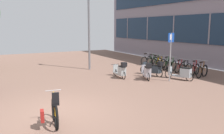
{
  "coord_description": "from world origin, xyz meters",
  "views": [
    {
      "loc": [
        -2.19,
        -8.12,
        2.96
      ],
      "look_at": [
        2.71,
        0.96,
        1.24
      ],
      "focal_mm": 38.67,
      "sensor_mm": 36.0,
      "label": 1
    }
  ],
  "objects_px": {
    "scooter_extra": "(182,73)",
    "lamp_post": "(89,18)",
    "bicycle_rack_08": "(152,61)",
    "scooter_near": "(147,71)",
    "scooter_mid": "(154,69)",
    "scooter_far": "(121,70)",
    "bicycle_rack_09": "(147,60)",
    "bicycle_rack_07": "(156,62)",
    "bicycle_rack_02": "(186,69)",
    "bicycle_foreground": "(54,112)",
    "parking_sign": "(170,52)",
    "bicycle_rack_03": "(180,67)",
    "bicycle_rack_05": "(167,65)",
    "bicycle_rack_00": "(202,71)",
    "bicycle_rack_04": "(172,66)",
    "bicycle_rack_06": "(160,64)",
    "bicycle_rack_01": "(195,70)"
  },
  "relations": [
    {
      "from": "bicycle_rack_01",
      "to": "bicycle_rack_02",
      "type": "distance_m",
      "value": 0.62
    },
    {
      "from": "bicycle_rack_00",
      "to": "bicycle_rack_02",
      "type": "relative_size",
      "value": 1.08
    },
    {
      "from": "bicycle_rack_09",
      "to": "scooter_mid",
      "type": "relative_size",
      "value": 0.75
    },
    {
      "from": "bicycle_rack_03",
      "to": "parking_sign",
      "type": "height_order",
      "value": "parking_sign"
    },
    {
      "from": "scooter_far",
      "to": "bicycle_rack_01",
      "type": "bearing_deg",
      "value": -18.93
    },
    {
      "from": "scooter_mid",
      "to": "bicycle_rack_04",
      "type": "bearing_deg",
      "value": 19.53
    },
    {
      "from": "bicycle_rack_03",
      "to": "parking_sign",
      "type": "bearing_deg",
      "value": -144.64
    },
    {
      "from": "bicycle_rack_01",
      "to": "bicycle_rack_04",
      "type": "bearing_deg",
      "value": 97.65
    },
    {
      "from": "bicycle_foreground",
      "to": "bicycle_rack_06",
      "type": "relative_size",
      "value": 1.11
    },
    {
      "from": "bicycle_rack_06",
      "to": "bicycle_rack_00",
      "type": "bearing_deg",
      "value": -86.56
    },
    {
      "from": "scooter_near",
      "to": "scooter_extra",
      "type": "distance_m",
      "value": 1.97
    },
    {
      "from": "scooter_mid",
      "to": "lamp_post",
      "type": "distance_m",
      "value": 5.65
    },
    {
      "from": "bicycle_rack_06",
      "to": "scooter_near",
      "type": "height_order",
      "value": "scooter_near"
    },
    {
      "from": "bicycle_rack_03",
      "to": "lamp_post",
      "type": "height_order",
      "value": "lamp_post"
    },
    {
      "from": "bicycle_rack_03",
      "to": "bicycle_rack_08",
      "type": "xyz_separation_m",
      "value": [
        0.04,
        3.01,
        0.02
      ]
    },
    {
      "from": "bicycle_rack_02",
      "to": "bicycle_rack_05",
      "type": "bearing_deg",
      "value": 88.26
    },
    {
      "from": "bicycle_rack_02",
      "to": "bicycle_rack_03",
      "type": "xyz_separation_m",
      "value": [
        0.1,
        0.6,
        -0.01
      ]
    },
    {
      "from": "bicycle_rack_09",
      "to": "scooter_extra",
      "type": "bearing_deg",
      "value": -105.85
    },
    {
      "from": "bicycle_foreground",
      "to": "bicycle_rack_07",
      "type": "relative_size",
      "value": 1.13
    },
    {
      "from": "bicycle_rack_06",
      "to": "bicycle_rack_08",
      "type": "bearing_deg",
      "value": 78.24
    },
    {
      "from": "bicycle_rack_02",
      "to": "scooter_near",
      "type": "distance_m",
      "value": 3.15
    },
    {
      "from": "bicycle_rack_03",
      "to": "bicycle_rack_04",
      "type": "height_order",
      "value": "bicycle_rack_04"
    },
    {
      "from": "bicycle_rack_07",
      "to": "scooter_near",
      "type": "relative_size",
      "value": 0.81
    },
    {
      "from": "parking_sign",
      "to": "bicycle_rack_05",
      "type": "bearing_deg",
      "value": 50.88
    },
    {
      "from": "bicycle_rack_08",
      "to": "scooter_mid",
      "type": "height_order",
      "value": "bicycle_rack_08"
    },
    {
      "from": "bicycle_rack_00",
      "to": "bicycle_rack_04",
      "type": "bearing_deg",
      "value": 94.56
    },
    {
      "from": "scooter_mid",
      "to": "scooter_far",
      "type": "xyz_separation_m",
      "value": [
        -2.08,
        0.44,
        0.02
      ]
    },
    {
      "from": "scooter_extra",
      "to": "lamp_post",
      "type": "xyz_separation_m",
      "value": [
        -3.26,
        5.61,
        3.16
      ]
    },
    {
      "from": "scooter_extra",
      "to": "bicycle_rack_09",
      "type": "bearing_deg",
      "value": 74.15
    },
    {
      "from": "bicycle_foreground",
      "to": "parking_sign",
      "type": "height_order",
      "value": "parking_sign"
    },
    {
      "from": "bicycle_rack_06",
      "to": "bicycle_rack_05",
      "type": "bearing_deg",
      "value": -74.89
    },
    {
      "from": "bicycle_rack_09",
      "to": "scooter_far",
      "type": "distance_m",
      "value": 5.43
    },
    {
      "from": "bicycle_rack_04",
      "to": "scooter_far",
      "type": "height_order",
      "value": "scooter_far"
    },
    {
      "from": "bicycle_rack_01",
      "to": "bicycle_rack_07",
      "type": "bearing_deg",
      "value": 91.29
    },
    {
      "from": "bicycle_rack_09",
      "to": "lamp_post",
      "type": "height_order",
      "value": "lamp_post"
    },
    {
      "from": "bicycle_foreground",
      "to": "bicycle_rack_02",
      "type": "xyz_separation_m",
      "value": [
        9.5,
        4.04,
        -0.08
      ]
    },
    {
      "from": "bicycle_rack_08",
      "to": "scooter_near",
      "type": "bearing_deg",
      "value": -131.1
    },
    {
      "from": "bicycle_rack_02",
      "to": "bicycle_rack_09",
      "type": "height_order",
      "value": "bicycle_rack_09"
    },
    {
      "from": "bicycle_rack_06",
      "to": "bicycle_rack_07",
      "type": "xyz_separation_m",
      "value": [
        0.19,
        0.6,
        0.01
      ]
    },
    {
      "from": "bicycle_rack_07",
      "to": "scooter_mid",
      "type": "xyz_separation_m",
      "value": [
        -2.24,
        -2.54,
        0.09
      ]
    },
    {
      "from": "bicycle_foreground",
      "to": "bicycle_rack_08",
      "type": "distance_m",
      "value": 12.31
    },
    {
      "from": "scooter_near",
      "to": "scooter_far",
      "type": "bearing_deg",
      "value": 136.06
    },
    {
      "from": "scooter_far",
      "to": "scooter_extra",
      "type": "xyz_separation_m",
      "value": [
        2.78,
        -2.1,
        -0.06
      ]
    },
    {
      "from": "bicycle_rack_09",
      "to": "scooter_near",
      "type": "height_order",
      "value": "scooter_near"
    },
    {
      "from": "bicycle_rack_08",
      "to": "lamp_post",
      "type": "height_order",
      "value": "lamp_post"
    },
    {
      "from": "bicycle_rack_00",
      "to": "bicycle_rack_08",
      "type": "bearing_deg",
      "value": 89.61
    },
    {
      "from": "scooter_far",
      "to": "bicycle_rack_07",
      "type": "bearing_deg",
      "value": 25.97
    },
    {
      "from": "bicycle_rack_09",
      "to": "lamp_post",
      "type": "xyz_separation_m",
      "value": [
        -4.79,
        0.21,
        3.2
      ]
    },
    {
      "from": "bicycle_rack_00",
      "to": "bicycle_rack_03",
      "type": "relative_size",
      "value": 1.11
    },
    {
      "from": "bicycle_rack_05",
      "to": "scooter_far",
      "type": "bearing_deg",
      "value": -168.18
    }
  ]
}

